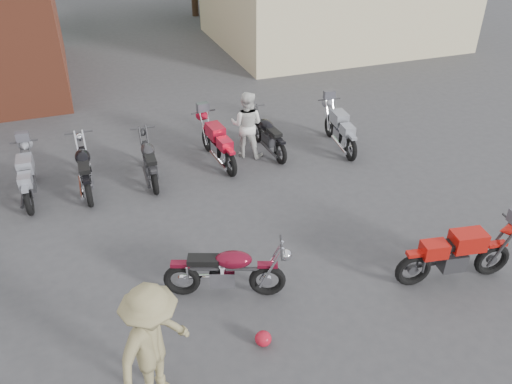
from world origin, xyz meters
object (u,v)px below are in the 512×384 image
object	(u,v)px
vintage_motorcycle	(227,268)
row_bike_1	(27,175)
sportbike	(458,252)
row_bike_2	(84,167)
person_tan	(154,347)
person_light	(247,125)
row_bike_6	(340,127)
row_bike_4	(218,141)
helmet	(263,339)
row_bike_5	(268,133)
row_bike_3	(149,159)

from	to	relation	value
vintage_motorcycle	row_bike_1	distance (m)	5.67
sportbike	row_bike_2	world-z (taller)	sportbike
sportbike	person_tan	world-z (taller)	person_tan
vintage_motorcycle	person_tan	bearing A→B (deg)	-111.69
person_light	person_tan	bearing A→B (deg)	94.10
row_bike_6	row_bike_4	bearing A→B (deg)	91.08
helmet	row_bike_2	size ratio (longest dim) A/B	0.13
sportbike	row_bike_5	world-z (taller)	sportbike
person_tan	row_bike_4	xyz separation A→B (m)	(2.74, 6.41, -0.41)
row_bike_2	row_bike_5	distance (m)	4.70
person_tan	row_bike_2	size ratio (longest dim) A/B	0.98
sportbike	person_light	size ratio (longest dim) A/B	1.21
row_bike_2	row_bike_1	bearing A→B (deg)	86.91
sportbike	row_bike_6	bearing A→B (deg)	93.20
person_tan	row_bike_4	world-z (taller)	person_tan
vintage_motorcycle	person_tan	xyz separation A→B (m)	(-1.49, -1.64, 0.41)
sportbike	row_bike_4	distance (m)	6.41
row_bike_3	row_bike_4	distance (m)	1.80
person_light	row_bike_2	distance (m)	4.12
row_bike_1	row_bike_4	world-z (taller)	row_bike_4
person_light	row_bike_5	xyz separation A→B (m)	(0.59, 0.01, -0.32)
person_light	row_bike_2	xyz separation A→B (m)	(-4.10, -0.31, -0.29)
row_bike_4	row_bike_5	xyz separation A→B (m)	(1.42, 0.12, -0.04)
row_bike_1	row_bike_5	world-z (taller)	row_bike_1
person_tan	row_bike_2	distance (m)	6.24
sportbike	helmet	size ratio (longest dim) A/B	8.03
row_bike_2	row_bike_3	bearing A→B (deg)	-91.35
sportbike	row_bike_2	distance (m)	8.21
row_bike_3	person_light	bearing A→B (deg)	-80.31
vintage_motorcycle	person_light	size ratio (longest dim) A/B	1.16
row_bike_1	row_bike_3	distance (m)	2.73
vintage_motorcycle	row_bike_4	size ratio (longest dim) A/B	0.99
vintage_motorcycle	row_bike_2	xyz separation A→B (m)	(-2.03, 4.56, 0.00)
row_bike_3	row_bike_6	size ratio (longest dim) A/B	0.94
row_bike_1	row_bike_6	distance (m)	7.86
person_tan	row_bike_1	distance (m)	6.54
vintage_motorcycle	row_bike_5	size ratio (longest dim) A/B	1.06
sportbike	row_bike_5	bearing A→B (deg)	112.05
person_tan	row_bike_3	xyz separation A→B (m)	(0.96, 6.16, -0.45)
person_tan	row_bike_3	bearing A→B (deg)	40.57
person_light	row_bike_1	xyz separation A→B (m)	(-5.34, -0.24, -0.31)
row_bike_3	row_bike_4	xyz separation A→B (m)	(1.78, 0.25, 0.04)
person_tan	row_bike_2	world-z (taller)	person_tan
row_bike_4	person_tan	bearing A→B (deg)	150.70
person_light	person_tan	world-z (taller)	person_tan
helmet	row_bike_5	bearing A→B (deg)	68.06
row_bike_2	row_bike_4	xyz separation A→B (m)	(3.27, 0.20, 0.00)
sportbike	row_bike_3	world-z (taller)	sportbike
helmet	row_bike_1	world-z (taller)	row_bike_1
person_light	helmet	bearing A→B (deg)	105.73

